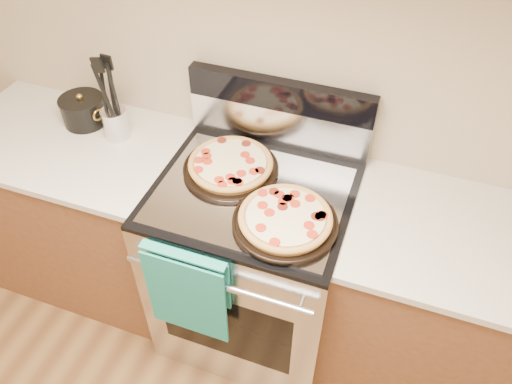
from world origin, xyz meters
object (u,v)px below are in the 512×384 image
(pepperoni_pizza_back, at_px, (231,165))
(saucepan, at_px, (84,112))
(pepperoni_pizza_front, at_px, (285,219))
(range_body, at_px, (254,265))
(utensil_crock, at_px, (116,124))

(pepperoni_pizza_back, distance_m, saucepan, 0.75)
(pepperoni_pizza_front, distance_m, saucepan, 1.07)
(range_body, relative_size, saucepan, 4.83)
(pepperoni_pizza_back, xyz_separation_m, saucepan, (-0.74, 0.10, 0.02))
(range_body, xyz_separation_m, saucepan, (-0.86, 0.17, 0.52))
(saucepan, bearing_deg, utensil_crock, -12.18)
(range_body, bearing_deg, saucepan, 168.88)
(pepperoni_pizza_back, height_order, utensil_crock, utensil_crock)
(pepperoni_pizza_front, bearing_deg, pepperoni_pizza_back, 144.84)
(pepperoni_pizza_back, relative_size, saucepan, 2.01)
(pepperoni_pizza_front, xyz_separation_m, saucepan, (-1.03, 0.30, 0.02))
(pepperoni_pizza_back, relative_size, utensil_crock, 2.80)
(pepperoni_pizza_front, xyz_separation_m, utensil_crock, (-0.84, 0.26, 0.03))
(utensil_crock, bearing_deg, range_body, -10.82)
(range_body, xyz_separation_m, pepperoni_pizza_back, (-0.12, 0.07, 0.50))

